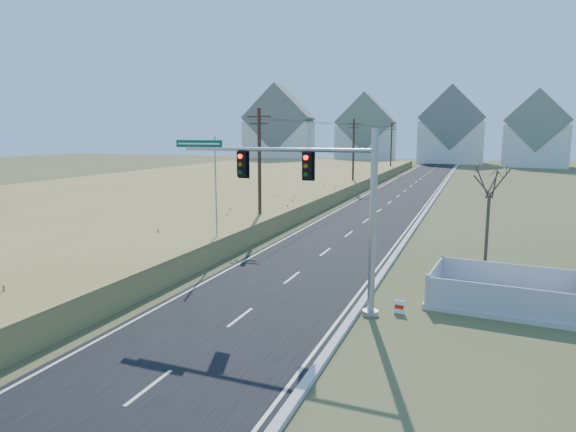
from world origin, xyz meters
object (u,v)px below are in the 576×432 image
object	(u,v)px
fence_enclosure	(503,299)
bare_tree	(490,180)
open_sign	(399,307)
flagpole	(216,210)
traffic_signal_mast	(327,201)

from	to	relation	value
fence_enclosure	bare_tree	distance (m)	8.37
fence_enclosure	bare_tree	size ratio (longest dim) A/B	1.09
fence_enclosure	open_sign	bearing A→B (deg)	-141.39
open_sign	flagpole	xyz separation A→B (m)	(-11.37, 5.85, 2.52)
flagpole	bare_tree	distance (m)	15.31
fence_enclosure	open_sign	xyz separation A→B (m)	(-3.98, -2.63, 0.02)
open_sign	bare_tree	bearing A→B (deg)	78.99
traffic_signal_mast	bare_tree	world-z (taller)	traffic_signal_mast
traffic_signal_mast	fence_enclosure	xyz separation A→B (m)	(6.92, 3.13, -4.25)
fence_enclosure	bare_tree	bearing A→B (deg)	100.46
bare_tree	open_sign	bearing A→B (deg)	-108.98
fence_enclosure	bare_tree	xyz separation A→B (m)	(-0.65, 7.06, 4.44)
open_sign	flagpole	distance (m)	13.03
traffic_signal_mast	bare_tree	bearing A→B (deg)	60.81
fence_enclosure	traffic_signal_mast	bearing A→B (deg)	-150.47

